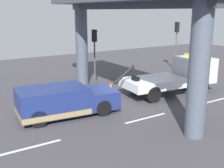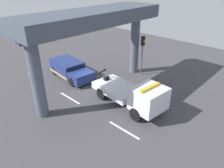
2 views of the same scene
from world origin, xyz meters
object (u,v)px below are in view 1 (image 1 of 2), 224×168
tow_truck_white (178,75)px  traffic_light_far (177,35)px  traffic_cone_orange (111,88)px  towed_van_green (63,101)px  traffic_light_near (95,44)px

tow_truck_white → traffic_light_far: bearing=46.3°
tow_truck_white → traffic_cone_orange: (-3.86, 2.30, -0.86)m
towed_van_green → traffic_cone_orange: size_ratio=7.57×
traffic_light_far → tow_truck_white: bearing=-133.7°
traffic_light_near → traffic_light_far: bearing=0.0°
towed_van_green → traffic_light_near: 7.59m
towed_van_green → traffic_light_near: bearing=47.4°
tow_truck_white → traffic_cone_orange: tow_truck_white is taller
tow_truck_white → traffic_light_far: (5.21, 5.44, 2.01)m
traffic_light_near → traffic_cone_orange: 4.12m
traffic_light_far → towed_van_green: bearing=-158.2°
traffic_cone_orange → tow_truck_white: bearing=-30.8°
towed_van_green → traffic_light_near: traffic_light_near is taller
towed_van_green → traffic_light_far: traffic_light_far is taller
traffic_cone_orange → traffic_light_far: bearing=19.1°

